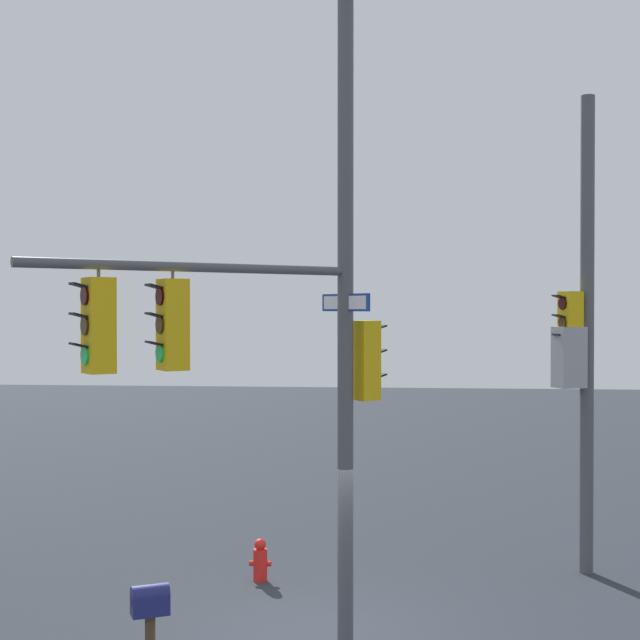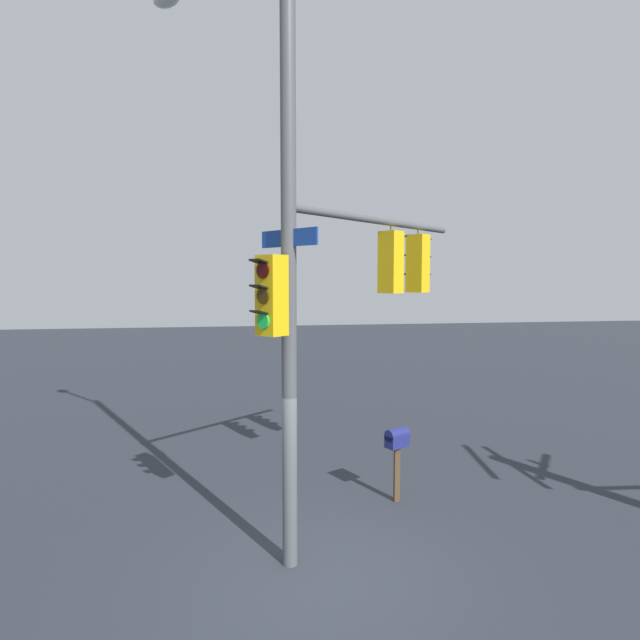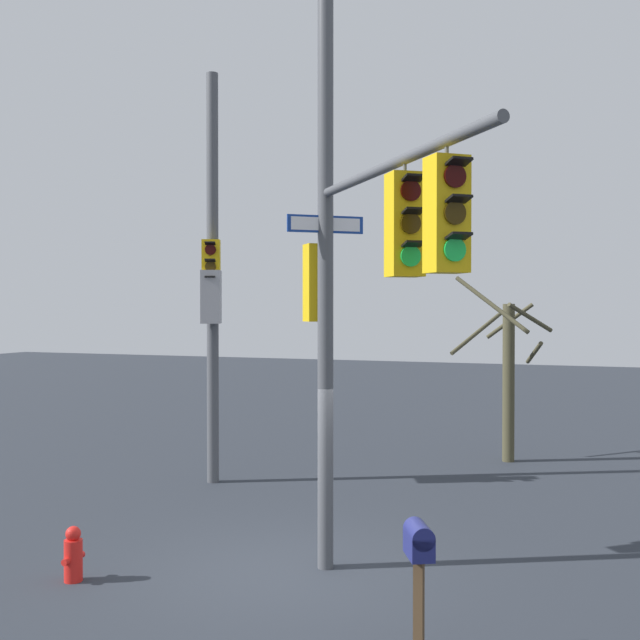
# 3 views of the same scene
# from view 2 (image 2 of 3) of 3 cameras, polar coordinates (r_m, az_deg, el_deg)

# --- Properties ---
(ground_plane) EXTENTS (80.00, 80.00, 0.00)m
(ground_plane) POSITION_cam_2_polar(r_m,az_deg,el_deg) (8.03, 0.19, -26.89)
(ground_plane) COLOR #292E36
(main_signal_pole_assembly) EXTENTS (5.69, 3.34, 9.36)m
(main_signal_pole_assembly) POSITION_cam_2_polar(r_m,az_deg,el_deg) (8.04, 0.12, 9.64)
(main_signal_pole_assembly) COLOR #4C4F54
(main_signal_pole_assembly) RESTS_ON ground
(mailbox) EXTENTS (0.50, 0.41, 1.41)m
(mailbox) POSITION_cam_2_polar(r_m,az_deg,el_deg) (9.98, 8.60, -13.51)
(mailbox) COLOR #4C3823
(mailbox) RESTS_ON ground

